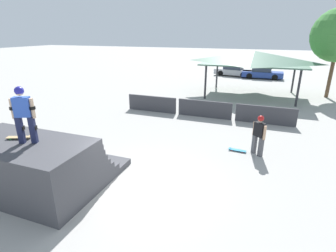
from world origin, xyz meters
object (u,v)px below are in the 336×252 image
skateboard_on_ground (237,150)px  parked_car_blue (262,73)px  skater_on_deck (23,111)px  skateboard_on_deck (20,137)px  bystander_walking (259,132)px  parked_car_silver (234,71)px

skateboard_on_ground → parked_car_blue: parked_car_blue is taller
skater_on_deck → skateboard_on_deck: size_ratio=2.28×
skater_on_deck → skateboard_on_deck: 1.12m
bystander_walking → parked_car_silver: 22.11m
skateboard_on_deck → bystander_walking: 9.11m
bystander_walking → parked_car_blue: bystander_walking is taller
skateboard_on_deck → bystander_walking: bearing=14.5°
skateboard_on_deck → skateboard_on_ground: bearing=18.2°
skater_on_deck → parked_car_silver: bearing=59.4°
skateboard_on_deck → parked_car_blue: skateboard_on_deck is taller
skateboard_on_deck → skateboard_on_ground: size_ratio=0.99×
skateboard_on_deck → parked_car_silver: (3.41, 27.23, -1.26)m
bystander_walking → skateboard_on_ground: bearing=39.4°
skateboard_on_deck → parked_car_blue: size_ratio=0.18×
skateboard_on_ground → parked_car_silver: bearing=-77.7°
skater_on_deck → skateboard_on_deck: (-0.54, 0.13, -0.97)m
skateboard_on_ground → bystander_walking: bearing=-177.8°
skater_on_deck → parked_car_blue: bearing=52.4°
skateboard_on_ground → parked_car_blue: bearing=-86.4°
skateboard_on_deck → parked_car_blue: (6.71, 26.48, -1.26)m
parked_car_blue → skater_on_deck: bearing=-103.4°
skater_on_deck → parked_car_silver: 27.61m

